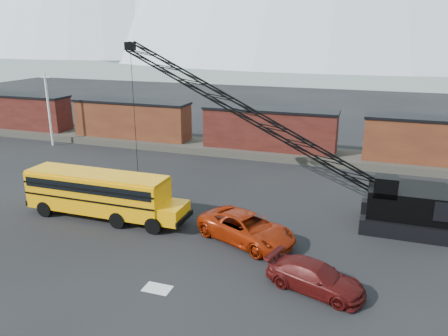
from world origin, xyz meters
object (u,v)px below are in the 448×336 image
Objects in this scene: school_bus at (102,193)px; red_pickup at (247,228)px; maroon_suv at (315,277)px; crawler_crane at (274,128)px.

school_bus is 1.85× the size of red_pickup.
crawler_crane is (-4.43, 9.56, 5.22)m from maroon_suv.
school_bus is at bearing 112.57° from red_pickup.
crawler_crane is at bearing 26.70° from school_bus.
school_bus is 10.38m from red_pickup.
school_bus is 12.57m from crawler_crane.
maroon_suv is 0.22× the size of crawler_crane.
crawler_crane reaches higher than school_bus.
school_bus reaches higher than maroon_suv.
red_pickup is at bearing -92.69° from crawler_crane.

